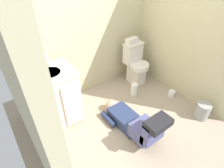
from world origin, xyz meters
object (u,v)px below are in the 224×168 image
at_px(faucet, 44,64).
at_px(paper_towel_roll, 134,90).
at_px(bottle_clear, 42,65).
at_px(toilet_paper_roll, 172,93).
at_px(tissue_box, 132,41).
at_px(person_plumber, 134,122).
at_px(bottle_amber, 37,66).
at_px(bottle_white, 47,60).
at_px(vanity_cabinet, 55,97).
at_px(toilet, 135,64).
at_px(trash_can, 202,111).
at_px(soap_dispenser, 29,68).

relative_size(faucet, paper_towel_roll, 0.43).
relative_size(bottle_clear, toilet_paper_roll, 1.31).
relative_size(tissue_box, bottle_clear, 1.53).
relative_size(person_plumber, bottle_amber, 7.34).
xyz_separation_m(faucet, toilet_paper_roll, (1.78, -0.80, -0.82)).
xyz_separation_m(bottle_white, paper_towel_roll, (1.22, -0.40, -0.79)).
bearing_deg(tissue_box, vanity_cabinet, -174.10).
xyz_separation_m(toilet, faucet, (-1.56, 0.08, 0.50)).
distance_m(person_plumber, bottle_amber, 1.44).
bearing_deg(faucet, paper_towel_roll, -17.53).
xyz_separation_m(bottle_clear, toilet_paper_roll, (1.82, -0.73, -0.84)).
bearing_deg(bottle_white, bottle_amber, -162.81).
bearing_deg(trash_can, paper_towel_roll, 114.55).
bearing_deg(tissue_box, paper_towel_roll, -121.88).
bearing_deg(toilet_paper_roll, toilet, 106.50).
distance_m(vanity_cabinet, bottle_clear, 0.48).
height_order(toilet, vanity_cabinet, vanity_cabinet).
bearing_deg(person_plumber, paper_towel_roll, 47.47).
distance_m(person_plumber, paper_towel_roll, 0.80).
relative_size(bottle_clear, trash_can, 0.57).
xyz_separation_m(bottle_amber, toilet_paper_roll, (1.88, -0.76, -0.84)).
distance_m(tissue_box, bottle_white, 1.48).
bearing_deg(bottle_white, tissue_box, 0.32).
xyz_separation_m(vanity_cabinet, person_plumber, (0.72, -0.84, -0.24)).
height_order(toilet, tissue_box, tissue_box).
distance_m(bottle_amber, bottle_white, 0.15).
relative_size(vanity_cabinet, tissue_box, 3.73).
height_order(soap_dispenser, bottle_white, bottle_white).
distance_m(person_plumber, soap_dispenser, 1.51).
bearing_deg(soap_dispenser, person_plumber, -46.53).
bearing_deg(vanity_cabinet, person_plumber, -49.31).
distance_m(bottle_clear, paper_towel_roll, 1.55).
xyz_separation_m(trash_can, toilet_paper_roll, (0.06, 0.59, -0.08)).
xyz_separation_m(vanity_cabinet, trash_can, (1.72, -1.25, -0.29)).
distance_m(toilet, bottle_amber, 1.75).
distance_m(soap_dispenser, trash_can, 2.47).
distance_m(soap_dispenser, bottle_white, 0.24).
xyz_separation_m(person_plumber, bottle_clear, (-0.77, 0.91, 0.72)).
distance_m(vanity_cabinet, person_plumber, 1.13).
relative_size(faucet, bottle_clear, 0.69).
bearing_deg(soap_dispenser, vanity_cabinet, -33.10).
bearing_deg(trash_can, person_plumber, 157.66).
bearing_deg(toilet_paper_roll, trash_can, -95.80).
xyz_separation_m(bottle_clear, paper_towel_roll, (1.30, -0.33, -0.78)).
bearing_deg(toilet_paper_roll, tissue_box, 107.67).
distance_m(bottle_white, paper_towel_roll, 1.51).
relative_size(vanity_cabinet, bottle_white, 4.71).
bearing_deg(faucet, bottle_white, 2.99).
distance_m(toilet, bottle_white, 1.61).
relative_size(toilet, trash_can, 2.95).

